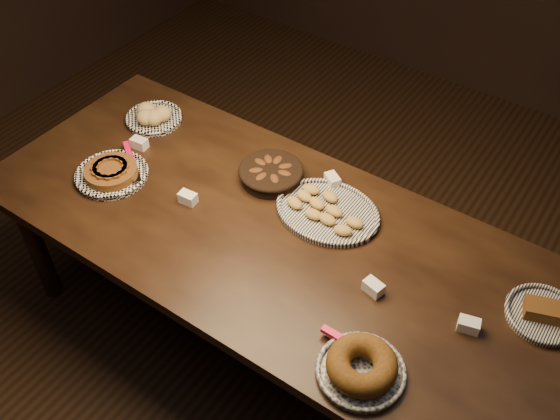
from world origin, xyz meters
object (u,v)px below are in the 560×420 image
Objects in this scene: madeleine_platter at (326,211)px; bundt_cake_plate at (361,367)px; apple_tart_plate at (112,173)px; buffet_table at (275,245)px.

bundt_cake_plate is at bearing -42.59° from madeleine_platter.
apple_tart_plate is at bearing 179.88° from bundt_cake_plate.
buffet_table is 0.24m from madeleine_platter.
bundt_cake_plate reaches higher than buffet_table.
madeleine_platter is 0.70m from bundt_cake_plate.
bundt_cake_plate is (0.56, -0.34, 0.11)m from buffet_table.
buffet_table is at bearing -111.98° from madeleine_platter.
madeleine_platter is at bearing 61.02° from buffet_table.
madeleine_platter is at bearing 10.60° from apple_tart_plate.
buffet_table is at bearing 158.03° from bundt_cake_plate.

